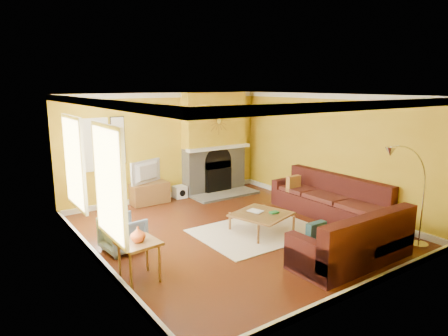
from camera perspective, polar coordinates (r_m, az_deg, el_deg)
floor at (r=8.17m, az=1.54°, el=-9.03°), size 5.50×6.00×0.02m
ceiling at (r=7.64m, az=1.66°, el=10.41°), size 5.50×6.00×0.02m
wall_back at (r=10.33m, az=-8.34°, el=3.08°), size 5.50×0.02×2.70m
wall_front at (r=5.72m, az=19.80°, el=-4.60°), size 5.50×0.02×2.70m
wall_left at (r=6.58m, az=-18.18°, el=-2.38°), size 0.02×6.00×2.70m
wall_right at (r=9.66m, az=14.93°, el=2.20°), size 0.02×6.00×2.70m
baseboard at (r=8.15m, az=1.54°, el=-8.57°), size 5.50×6.00×0.12m
crown_molding at (r=7.64m, az=1.65°, el=9.89°), size 5.50×6.00×0.12m
window_left_near at (r=7.79m, az=-20.74°, el=0.71°), size 0.06×1.22×1.72m
window_left_far at (r=6.00m, az=-16.24°, el=-2.13°), size 0.06×1.22×1.72m
window_back at (r=9.58m, az=-18.48°, el=3.12°), size 0.82×0.06×1.22m
wall_art at (r=9.78m, az=-14.86°, el=3.80°), size 0.34×0.04×1.14m
fireplace at (r=10.82m, az=-1.42°, el=3.59°), size 1.80×0.40×2.70m
mantel at (r=10.63m, az=-0.71°, el=2.91°), size 1.92×0.22×0.08m
hearth at (r=10.64m, az=0.25°, el=-3.81°), size 1.80×0.70×0.06m
sunburst at (r=10.56m, az=-0.75°, el=6.67°), size 0.70×0.04×0.70m
rug at (r=8.14m, az=4.82°, el=-9.00°), size 2.40×1.80×0.02m
sectional_sofa at (r=8.18m, az=11.98°, el=-5.86°), size 3.10×3.70×0.90m
coffee_table at (r=8.07m, az=5.35°, el=-7.77°), size 1.26×1.26×0.40m
media_console at (r=10.08m, az=-10.55°, el=-3.57°), size 0.94×0.42×0.52m
tv at (r=9.95m, az=-10.67°, el=-0.55°), size 0.96×0.49×0.57m
subwoofer at (r=10.49m, az=-6.36°, el=-3.40°), size 0.31×0.31×0.31m
armchair at (r=7.37m, az=-14.24°, el=-9.10°), size 0.75×0.73×0.62m
side_table at (r=6.27m, az=-12.01°, el=-12.85°), size 0.61×0.61×0.62m
vase at (r=6.11m, az=-12.18°, el=-9.22°), size 0.27×0.27×0.23m
book at (r=7.99m, az=4.08°, el=-6.36°), size 0.29×0.34×0.03m
arc_lamp at (r=7.51m, az=24.70°, el=-4.20°), size 1.25×0.36×1.93m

